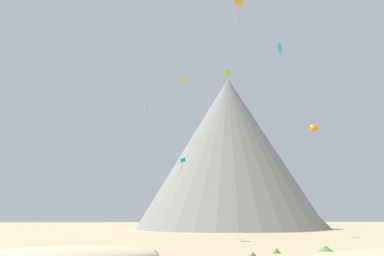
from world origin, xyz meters
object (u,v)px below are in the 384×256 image
(kite_blue_mid, at_px, (147,109))
(kite_gold_high, at_px, (239,2))
(bush_near_right, at_px, (326,248))
(kite_lime_high, at_px, (226,73))
(bush_far_right, at_px, (155,252))
(kite_teal_mid, at_px, (183,160))
(bush_mid_center, at_px, (277,251))
(bush_far_left, at_px, (381,254))
(kite_cyan_high, at_px, (281,48))
(rock_massif, at_px, (235,161))
(bush_near_left, at_px, (253,255))
(kite_orange_mid, at_px, (314,128))
(kite_yellow_high, at_px, (184,80))

(kite_blue_mid, distance_m, kite_gold_high, 27.51)
(bush_near_right, bearing_deg, kite_lime_high, 103.67)
(bush_far_right, height_order, kite_gold_high, kite_gold_high)
(kite_teal_mid, bearing_deg, bush_far_right, 155.82)
(bush_mid_center, height_order, bush_far_left, bush_far_left)
(bush_near_right, xyz_separation_m, kite_blue_mid, (-23.86, 21.95, 22.50))
(bush_near_right, xyz_separation_m, kite_cyan_high, (0.71, 23.07, 34.37))
(kite_lime_high, distance_m, kite_teal_mid, 22.63)
(kite_teal_mid, bearing_deg, rock_massif, -33.91)
(bush_far_right, distance_m, kite_gold_high, 34.71)
(bush_near_left, relative_size, kite_blue_mid, 0.49)
(bush_far_left, height_order, bush_near_right, bush_far_left)
(kite_lime_high, xyz_separation_m, kite_cyan_high, (9.00, -11.00, 1.58))
(bush_near_left, bearing_deg, kite_teal_mid, 101.31)
(bush_far_left, distance_m, kite_gold_high, 36.36)
(bush_near_right, height_order, kite_orange_mid, kite_orange_mid)
(kite_lime_high, distance_m, kite_gold_high, 33.82)
(bush_far_right, relative_size, kite_yellow_high, 1.29)
(bush_far_right, height_order, kite_yellow_high, kite_yellow_high)
(bush_far_right, xyz_separation_m, kite_orange_mid, (26.87, 25.10, 19.32))
(kite_cyan_high, distance_m, kite_teal_mid, 27.61)
(kite_teal_mid, xyz_separation_m, kite_orange_mid, (23.19, -4.15, 5.45))
(bush_mid_center, height_order, bush_near_left, bush_near_left)
(bush_far_left, height_order, kite_gold_high, kite_gold_high)
(kite_cyan_high, bearing_deg, kite_orange_mid, -70.33)
(kite_blue_mid, xyz_separation_m, kite_yellow_high, (6.61, -1.07, 4.94))
(bush_far_right, height_order, kite_blue_mid, kite_blue_mid)
(bush_far_right, height_order, rock_massif, rock_massif)
(bush_mid_center, bearing_deg, kite_orange_mid, 63.00)
(bush_near_right, height_order, bush_far_right, bush_near_right)
(bush_near_left, distance_m, kite_cyan_high, 48.09)
(bush_near_left, height_order, kite_orange_mid, kite_orange_mid)
(bush_far_right, bearing_deg, kite_teal_mid, 82.83)
(bush_near_right, xyz_separation_m, kite_yellow_high, (-17.25, 20.88, 27.45))
(bush_mid_center, xyz_separation_m, kite_orange_mid, (12.54, 24.61, 19.25))
(kite_cyan_high, height_order, kite_gold_high, kite_cyan_high)
(rock_massif, bearing_deg, kite_gold_high, -96.77)
(bush_far_right, bearing_deg, rock_massif, 76.39)
(bush_mid_center, relative_size, kite_blue_mid, 0.48)
(bush_mid_center, height_order, rock_massif, rock_massif)
(bush_near_right, height_order, rock_massif, rock_massif)
(bush_far_left, relative_size, kite_blue_mid, 0.77)
(bush_far_right, height_order, kite_cyan_high, kite_cyan_high)
(bush_near_left, bearing_deg, kite_yellow_high, 102.87)
(bush_near_left, height_order, kite_teal_mid, kite_teal_mid)
(kite_teal_mid, relative_size, kite_blue_mid, 1.16)
(kite_cyan_high, xyz_separation_m, kite_blue_mid, (-24.57, -1.13, -11.87))
(kite_blue_mid, distance_m, kite_orange_mid, 29.82)
(bush_near_left, relative_size, kite_teal_mid, 0.42)
(bush_far_left, bearing_deg, rock_massif, 92.59)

